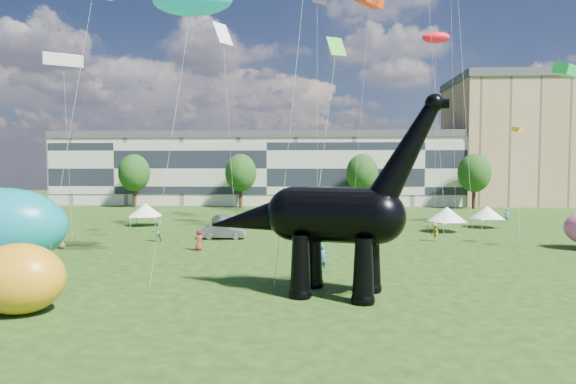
{
  "coord_description": "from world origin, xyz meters",
  "views": [
    {
      "loc": [
        0.06,
        -26.13,
        6.79
      ],
      "look_at": [
        -1.76,
        8.0,
        5.0
      ],
      "focal_mm": 30.0,
      "sensor_mm": 36.0,
      "label": 1
    }
  ],
  "objects": [
    {
      "name": "gazebo_near",
      "position": [
        13.95,
        24.55,
        1.85
      ],
      "size": [
        4.89,
        4.89,
        2.64
      ],
      "rotation": [
        0.0,
        0.0,
        0.37
      ],
      "color": "white",
      "rests_on": "ground"
    },
    {
      "name": "gazebo_left",
      "position": [
        -19.27,
        28.07,
        1.82
      ],
      "size": [
        4.14,
        4.14,
        2.6
      ],
      "rotation": [
        0.0,
        0.0,
        0.12
      ],
      "color": "white",
      "rests_on": "ground"
    },
    {
      "name": "car_white",
      "position": [
        4.22,
        23.61,
        0.78
      ],
      "size": [
        6.07,
        3.78,
        1.57
      ],
      "primitive_type": "imported",
      "rotation": [
        0.0,
        0.0,
        1.35
      ],
      "color": "silver",
      "rests_on": "ground"
    },
    {
      "name": "apartment_block",
      "position": [
        40.0,
        65.0,
        11.0
      ],
      "size": [
        28.0,
        18.0,
        22.0
      ],
      "primitive_type": "cube",
      "color": "tan",
      "rests_on": "ground"
    },
    {
      "name": "tree_far_left",
      "position": [
        -30.0,
        53.0,
        6.29
      ],
      "size": [
        5.2,
        5.2,
        9.44
      ],
      "color": "#382314",
      "rests_on": "ground"
    },
    {
      "name": "dinosaur_sculpture",
      "position": [
        0.73,
        -0.63,
        4.07
      ],
      "size": [
        13.13,
        5.46,
        10.77
      ],
      "rotation": [
        0.0,
        0.0,
        -0.28
      ],
      "color": "black",
      "rests_on": "ground"
    },
    {
      "name": "inflatable_teal",
      "position": [
        -21.35,
        5.68,
        2.68
      ],
      "size": [
        9.51,
        7.02,
        5.37
      ],
      "primitive_type": "ellipsoid",
      "rotation": [
        0.0,
        0.0,
        0.21
      ],
      "color": "#0B8088",
      "rests_on": "ground"
    },
    {
      "name": "tree_mid_left",
      "position": [
        -12.0,
        53.0,
        6.29
      ],
      "size": [
        5.2,
        5.2,
        9.44
      ],
      "color": "#382314",
      "rests_on": "ground"
    },
    {
      "name": "kites",
      "position": [
        -1.09,
        18.24,
        20.37
      ],
      "size": [
        56.9,
        43.0,
        28.2
      ],
      "color": "red",
      "rests_on": "ground"
    },
    {
      "name": "car_grey",
      "position": [
        -8.41,
        18.54,
        0.7
      ],
      "size": [
        4.33,
        1.78,
        1.4
      ],
      "primitive_type": "imported",
      "rotation": [
        0.0,
        0.0,
        1.64
      ],
      "color": "slate",
      "rests_on": "ground"
    },
    {
      "name": "visitors",
      "position": [
        -6.4,
        18.35,
        0.87
      ],
      "size": [
        51.13,
        29.4,
        1.82
      ],
      "color": "#428434",
      "rests_on": "ground"
    },
    {
      "name": "car_silver",
      "position": [
        -9.87,
        26.32,
        0.8
      ],
      "size": [
        3.8,
        5.07,
        1.61
      ],
      "primitive_type": "imported",
      "rotation": [
        0.0,
        0.0,
        0.46
      ],
      "color": "#B3B4B8",
      "rests_on": "ground"
    },
    {
      "name": "inflatable_yellow",
      "position": [
        -13.52,
        -4.88,
        1.64
      ],
      "size": [
        4.35,
        3.4,
        3.28
      ],
      "primitive_type": "ellipsoid",
      "rotation": [
        0.0,
        0.0,
        -0.03
      ],
      "color": "orange",
      "rests_on": "ground"
    },
    {
      "name": "terrace_row",
      "position": [
        -8.0,
        62.0,
        6.0
      ],
      "size": [
        78.0,
        11.0,
        12.0
      ],
      "primitive_type": "cube",
      "color": "beige",
      "rests_on": "ground"
    },
    {
      "name": "car_dark",
      "position": [
        7.2,
        25.29,
        0.7
      ],
      "size": [
        4.21,
        5.13,
        1.4
      ],
      "primitive_type": "imported",
      "rotation": [
        0.0,
        0.0,
        -0.56
      ],
      "color": "#595960",
      "rests_on": "ground"
    },
    {
      "name": "tree_far_right",
      "position": [
        26.0,
        53.0,
        6.29
      ],
      "size": [
        5.2,
        5.2,
        9.44
      ],
      "color": "#382314",
      "rests_on": "ground"
    },
    {
      "name": "tree_mid_right",
      "position": [
        8.0,
        53.0,
        6.29
      ],
      "size": [
        5.2,
        5.2,
        9.44
      ],
      "color": "#382314",
      "rests_on": "ground"
    },
    {
      "name": "gazebo_far",
      "position": [
        19.39,
        28.34,
        1.73
      ],
      "size": [
        4.1,
        4.1,
        2.46
      ],
      "rotation": [
        0.0,
        0.0,
        0.18
      ],
      "color": "white",
      "rests_on": "ground"
    },
    {
      "name": "ground",
      "position": [
        0.0,
        0.0,
        0.0
      ],
      "size": [
        220.0,
        220.0,
        0.0
      ],
      "primitive_type": "plane",
      "color": "#16330C",
      "rests_on": "ground"
    }
  ]
}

